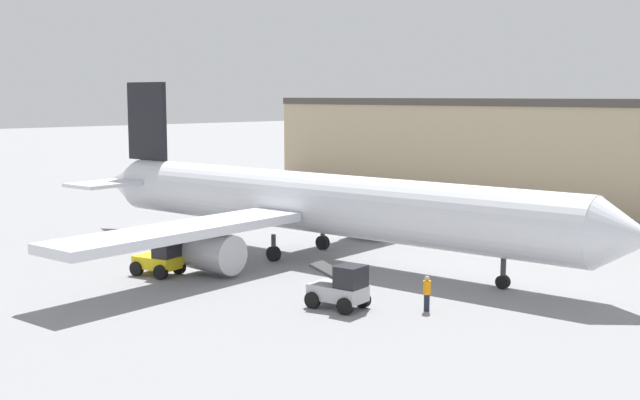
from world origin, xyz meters
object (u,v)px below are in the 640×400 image
baggage_tug (161,259)px  belt_loader_truck (341,288)px  ground_crew_worker (427,292)px  airplane (308,203)px

baggage_tug → belt_loader_truck: size_ratio=1.02×
ground_crew_worker → belt_loader_truck: bearing=-51.9°
airplane → baggage_tug: bearing=-108.3°
airplane → ground_crew_worker: 13.75m
baggage_tug → ground_crew_worker: bearing=1.6°
ground_crew_worker → baggage_tug: baggage_tug is taller
airplane → baggage_tug: size_ratio=13.77×
airplane → baggage_tug: (-1.70, -9.25, -2.35)m
ground_crew_worker → airplane: bearing=-111.4°
airplane → baggage_tug: airplane is taller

